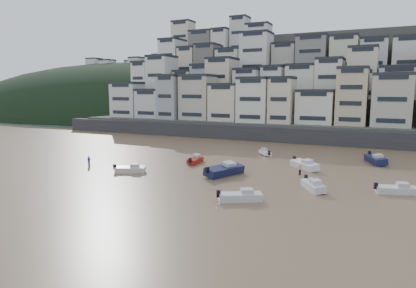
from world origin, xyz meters
The scene contains 16 objects.
ground centered at (0.00, 0.00, 0.00)m, with size 400.00×400.00×0.00m, color brown.
sea_strip centered at (-110.00, 145.00, 0.01)m, with size 340.00×340.00×0.00m, color #476066.
harbor_wall centered at (10.00, 65.00, 1.75)m, with size 140.00×3.00×3.50m, color #38383A.
hillside centered at (14.73, 104.84, 13.01)m, with size 141.04×66.00×50.00m.
headland centered at (-95.00, 135.00, 0.02)m, with size 216.00×135.00×53.33m.
boat_a centered at (12.97, 16.47, 0.72)m, with size 5.26×1.72×1.43m, color silver, non-canonical shape.
boat_b centered at (19.44, 24.79, 0.71)m, with size 5.23×1.71×1.43m, color silver, non-canonical shape.
boat_c centered at (6.44, 27.22, 0.97)m, with size 7.11×2.33×1.94m, color #141941, non-canonical shape.
boat_d centered at (28.74, 27.30, 0.69)m, with size 5.02×1.64×1.37m, color silver, non-canonical shape.
boat_e centered at (16.00, 36.81, 0.84)m, with size 6.17×2.02×1.68m, color white, non-canonical shape.
boat_f centered at (-1.67, 33.69, 0.66)m, with size 4.83×1.58×1.32m, color #A21913, non-canonical shape.
boat_h centered at (6.83, 46.20, 0.59)m, with size 4.30×1.41×1.17m, color white, non-canonical shape.
boat_i centered at (26.00, 46.42, 0.89)m, with size 6.50×2.13×1.77m, color #14163E, non-canonical shape.
boat_j centered at (-7.08, 22.88, 0.66)m, with size 4.87×1.59×1.33m, color silver, non-canonical shape.
person_blue centered at (-15.88, 23.64, 0.87)m, with size 0.44×0.44×1.74m, color #2F19BE, non-canonical shape.
person_pink centered at (16.27, 32.24, 0.87)m, with size 0.44×0.44×1.74m, color tan, non-canonical shape.
Camera 1 is at (26.95, -21.20, 12.33)m, focal length 32.00 mm.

